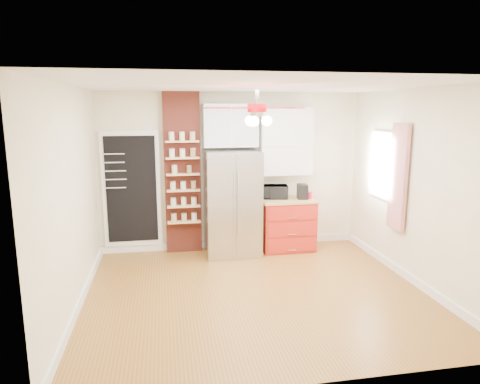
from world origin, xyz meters
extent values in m
plane|color=olive|center=(0.00, 0.00, 0.00)|extent=(4.50, 4.50, 0.00)
plane|color=white|center=(0.00, 0.00, 2.70)|extent=(4.50, 4.50, 0.00)
cube|color=#F6ECC6|center=(0.00, 2.00, 1.35)|extent=(4.50, 0.02, 2.70)
cube|color=#F6ECC6|center=(0.00, -2.00, 1.35)|extent=(4.50, 0.02, 2.70)
cube|color=#F6ECC6|center=(-2.25, 0.00, 1.35)|extent=(0.02, 4.00, 2.70)
cube|color=#F6ECC6|center=(2.25, 0.00, 1.35)|extent=(0.02, 4.00, 2.70)
cube|color=white|center=(-1.70, 1.97, 1.10)|extent=(0.95, 0.04, 1.95)
cube|color=black|center=(-1.70, 1.95, 1.10)|extent=(0.82, 0.02, 1.78)
cube|color=maroon|center=(-0.85, 1.92, 1.35)|extent=(0.60, 0.16, 2.70)
cube|color=#B6B5BA|center=(-0.05, 1.63, 0.88)|extent=(0.90, 0.70, 1.75)
cube|color=white|center=(-0.05, 1.82, 2.15)|extent=(0.90, 0.35, 0.70)
cube|color=#B22217|center=(0.92, 1.68, 0.43)|extent=(0.90, 0.60, 0.86)
cube|color=tan|center=(0.92, 1.68, 0.88)|extent=(0.94, 0.64, 0.04)
cube|color=white|center=(0.92, 1.85, 1.88)|extent=(0.90, 0.30, 1.15)
cube|color=white|center=(2.23, 0.90, 1.55)|extent=(0.04, 0.75, 1.05)
cube|color=red|center=(2.18, 0.35, 1.45)|extent=(0.06, 0.40, 1.55)
cylinder|color=silver|center=(0.00, 0.00, 2.55)|extent=(0.05, 0.05, 0.20)
cylinder|color=#A10910|center=(0.00, 0.00, 2.43)|extent=(0.24, 0.24, 0.10)
sphere|color=white|center=(0.00, 0.00, 2.27)|extent=(0.13, 0.13, 0.13)
imported|color=black|center=(0.72, 1.75, 1.01)|extent=(0.46, 0.34, 0.23)
cube|color=black|center=(1.17, 1.63, 1.03)|extent=(0.18, 0.22, 0.25)
cylinder|color=red|center=(1.28, 1.60, 0.96)|extent=(0.11, 0.11, 0.13)
cylinder|color=red|center=(1.29, 1.73, 0.97)|extent=(0.12, 0.12, 0.14)
cylinder|color=beige|center=(-0.99, 1.77, 1.44)|extent=(0.10, 0.10, 0.14)
cylinder|color=olive|center=(-0.75, 1.76, 1.43)|extent=(0.08, 0.08, 0.12)
camera|label=1|loc=(-1.16, -5.25, 2.42)|focal=32.00mm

